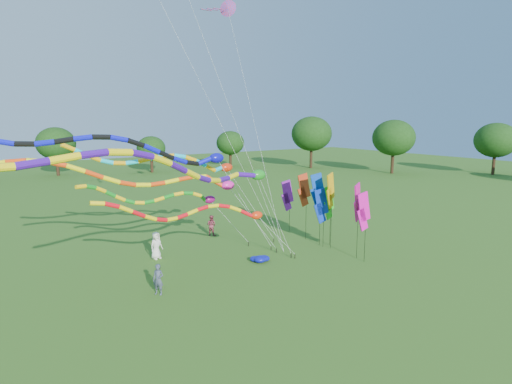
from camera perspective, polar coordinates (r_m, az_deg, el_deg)
ground at (r=24.06m, az=4.84°, el=-12.07°), size 160.00×160.00×0.00m
tree_ring at (r=22.89m, az=-4.72°, el=0.75°), size 114.88×117.17×9.68m
tube_kite_red at (r=23.79m, az=-7.18°, el=-2.75°), size 12.25×1.17×5.70m
tube_kite_orange at (r=24.81m, az=-13.87°, el=1.81°), size 15.72×1.71×7.65m
tube_kite_purple at (r=19.23m, az=-8.42°, el=2.83°), size 16.26×6.46×8.58m
tube_kite_blue at (r=24.34m, az=-14.92°, el=5.34°), size 16.21×1.48×8.85m
tube_kite_cyan at (r=26.92m, az=-10.73°, el=3.90°), size 13.46×1.66×8.07m
tube_kite_green at (r=26.65m, az=-11.67°, el=-0.66°), size 11.14×1.09×5.94m
delta_kite_high_c at (r=33.90m, az=-3.81°, el=23.27°), size 3.08×7.99×18.03m
banner_pole_magenta_a at (r=27.57m, az=13.37°, el=-1.36°), size 1.10×0.54×5.00m
banner_pole_blue_b at (r=30.14m, az=8.20°, el=0.17°), size 1.12×0.45×5.22m
banner_pole_red at (r=31.47m, az=6.39°, el=0.26°), size 1.16×0.18×5.02m
banner_pole_green at (r=30.36m, az=9.68°, el=-1.36°), size 1.16×0.27×4.39m
banner_pole_magenta_b at (r=27.18m, az=14.13°, el=-2.54°), size 1.16×0.12×4.53m
banner_pole_blue_a at (r=29.89m, az=8.65°, el=-1.83°), size 1.15×0.33×4.23m
banner_pole_violet at (r=33.80m, az=4.18°, el=-0.46°), size 1.16×0.17×4.19m
banner_pole_orange at (r=29.31m, az=9.91°, el=0.13°), size 1.11×0.49×5.36m
blue_nylon_heap at (r=27.03m, az=0.39°, el=-9.04°), size 1.50×0.95×0.48m
person_a at (r=28.38m, az=-13.16°, el=-6.95°), size 1.00×0.81×1.77m
person_b at (r=22.89m, az=-12.91°, el=-11.30°), size 0.67×0.70×1.61m
person_c at (r=33.24m, az=-5.98°, el=-4.42°), size 0.93×0.98×1.59m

